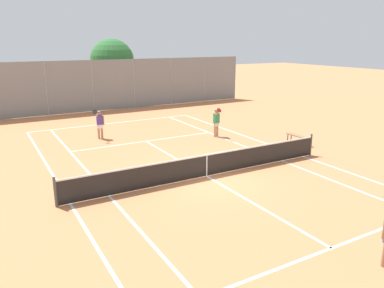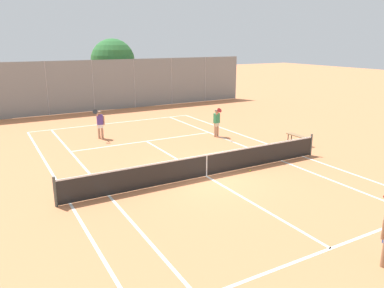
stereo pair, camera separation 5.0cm
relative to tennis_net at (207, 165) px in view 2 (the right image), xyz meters
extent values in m
plane|color=#CC7A4C|center=(0.00, 0.00, -0.51)|extent=(120.00, 120.00, 0.00)
cube|color=silver|center=(0.00, 11.90, -0.51)|extent=(11.00, 0.10, 0.01)
cube|color=silver|center=(-5.50, 0.00, -0.51)|extent=(0.10, 23.80, 0.01)
cube|color=silver|center=(5.50, 0.00, -0.51)|extent=(0.10, 23.80, 0.01)
cube|color=silver|center=(-4.13, 0.00, -0.51)|extent=(0.10, 23.80, 0.01)
cube|color=silver|center=(4.13, 0.00, -0.51)|extent=(0.10, 23.80, 0.01)
cube|color=silver|center=(0.00, -6.40, -0.51)|extent=(8.26, 0.10, 0.01)
cube|color=silver|center=(0.00, 6.40, -0.51)|extent=(8.26, 0.10, 0.01)
cube|color=silver|center=(0.00, 0.00, -0.51)|extent=(0.10, 12.80, 0.01)
cylinder|color=#474C47|center=(-5.95, 0.00, 0.03)|extent=(0.10, 0.10, 1.07)
cylinder|color=#474C47|center=(5.95, 0.00, 0.03)|extent=(0.10, 0.10, 1.07)
cube|color=black|center=(0.00, 0.00, -0.04)|extent=(11.90, 0.02, 0.89)
cube|color=white|center=(0.00, 0.00, 0.41)|extent=(11.90, 0.03, 0.06)
cube|color=white|center=(0.00, 0.00, -0.06)|extent=(0.05, 0.03, 0.89)
cylinder|color=#936B4C|center=(0.33, -7.57, 0.53)|extent=(0.08, 0.08, 0.52)
cylinder|color=tan|center=(-1.93, 8.21, -0.10)|extent=(0.13, 0.13, 0.82)
cylinder|color=tan|center=(-2.11, 8.25, -0.10)|extent=(0.13, 0.13, 0.82)
cube|color=white|center=(-2.02, 8.23, 0.23)|extent=(0.31, 0.23, 0.24)
cube|color=#4C388C|center=(-2.02, 8.23, 0.59)|extent=(0.37, 0.26, 0.56)
sphere|color=tan|center=(-2.02, 8.23, 0.98)|extent=(0.22, 0.22, 0.22)
cylinder|color=black|center=(-2.02, 8.23, 1.05)|extent=(0.23, 0.23, 0.02)
cylinder|color=tan|center=(-1.80, 8.19, 0.53)|extent=(0.08, 0.08, 0.52)
cylinder|color=tan|center=(-2.17, 8.12, 0.88)|extent=(0.17, 0.46, 0.35)
cylinder|color=black|center=(-2.35, 7.89, 1.04)|extent=(0.08, 0.25, 0.22)
cylinder|color=black|center=(-2.38, 7.77, 1.15)|extent=(0.31, 0.25, 0.23)
cylinder|color=tan|center=(4.06, 5.37, -0.10)|extent=(0.13, 0.13, 0.82)
cylinder|color=tan|center=(3.88, 5.34, -0.10)|extent=(0.13, 0.13, 0.82)
cube|color=beige|center=(3.97, 5.36, 0.23)|extent=(0.30, 0.22, 0.24)
cube|color=#338C59|center=(3.97, 5.36, 0.59)|extent=(0.36, 0.25, 0.56)
sphere|color=tan|center=(3.97, 5.36, 0.98)|extent=(0.22, 0.22, 0.22)
cylinder|color=black|center=(3.97, 5.36, 1.05)|extent=(0.23, 0.23, 0.02)
cylinder|color=tan|center=(4.19, 5.39, 0.53)|extent=(0.08, 0.08, 0.52)
cylinder|color=tan|center=(3.86, 5.20, 0.88)|extent=(0.14, 0.46, 0.35)
cylinder|color=maroon|center=(3.77, 4.92, 1.04)|extent=(0.07, 0.25, 0.22)
cylinder|color=maroon|center=(3.79, 4.81, 1.15)|extent=(0.31, 0.23, 0.23)
sphere|color=#D1DB33|center=(0.53, 1.13, -0.48)|extent=(0.07, 0.07, 0.07)
sphere|color=#D1DB33|center=(1.96, -0.39, -0.48)|extent=(0.07, 0.07, 0.07)
sphere|color=#D1DB33|center=(2.70, 0.45, -0.48)|extent=(0.07, 0.07, 0.07)
cube|color=olive|center=(6.97, 1.85, -0.07)|extent=(0.36, 1.50, 0.05)
cylinder|color=#262626|center=(6.84, 1.21, -0.30)|extent=(0.05, 0.05, 0.41)
cylinder|color=#262626|center=(6.84, 2.48, -0.30)|extent=(0.05, 0.05, 0.41)
cylinder|color=#262626|center=(7.10, 1.21, -0.30)|extent=(0.05, 0.05, 0.41)
cylinder|color=#262626|center=(7.10, 2.48, -0.30)|extent=(0.05, 0.05, 0.41)
cylinder|color=gray|center=(-3.41, 16.89, 1.49)|extent=(0.08, 0.08, 4.00)
cylinder|color=gray|center=(0.00, 16.89, 1.49)|extent=(0.08, 0.08, 4.00)
cylinder|color=gray|center=(3.41, 16.89, 1.49)|extent=(0.08, 0.08, 4.00)
cylinder|color=gray|center=(6.82, 16.89, 1.49)|extent=(0.08, 0.08, 4.00)
cylinder|color=gray|center=(10.23, 16.89, 1.49)|extent=(0.08, 0.08, 4.00)
cylinder|color=gray|center=(13.64, 16.89, 1.49)|extent=(0.08, 0.08, 4.00)
cube|color=slate|center=(0.00, 16.89, 1.49)|extent=(27.28, 0.02, 3.96)
cylinder|color=brown|center=(2.47, 19.28, 0.72)|extent=(0.25, 0.25, 2.45)
sphere|color=#2D6B33|center=(2.47, 19.28, 3.24)|extent=(3.70, 3.70, 3.70)
sphere|color=#2D6B33|center=(2.57, 18.92, 2.77)|extent=(2.37, 2.37, 2.37)
camera|label=1|loc=(-7.71, -12.34, 4.91)|focal=35.00mm
camera|label=2|loc=(-7.67, -12.36, 4.91)|focal=35.00mm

